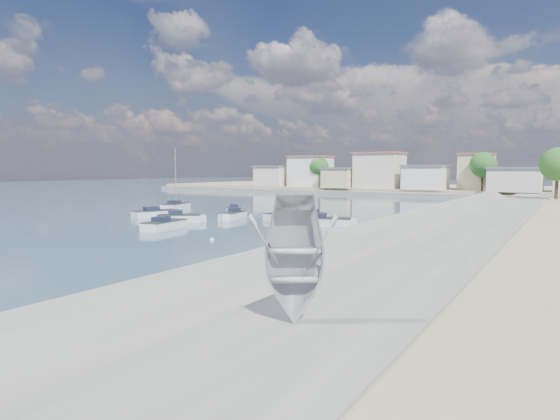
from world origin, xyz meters
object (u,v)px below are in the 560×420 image
object	(u,v)px
motorboat_e	(158,214)
sailboat	(177,206)
overturned_dinghy	(293,311)
motorboat_g	(232,216)
motorboat_d	(308,217)
motorboat_f	(233,211)
motorboat_a	(166,225)
motorboat_b	(182,219)
motorboat_c	(279,218)
motorboat_h	(327,222)

from	to	relation	value
motorboat_e	sailboat	distance (m)	11.59
sailboat	overturned_dinghy	bearing A→B (deg)	-42.36
motorboat_g	sailboat	size ratio (longest dim) A/B	0.56
motorboat_d	motorboat_f	size ratio (longest dim) A/B	1.12
motorboat_a	motorboat_b	world-z (taller)	same
motorboat_c	motorboat_b	bearing A→B (deg)	-143.29
motorboat_b	motorboat_e	size ratio (longest dim) A/B	0.81
motorboat_c	motorboat_g	distance (m)	5.83
sailboat	motorboat_f	bearing A→B (deg)	-7.01
motorboat_g	motorboat_c	bearing A→B (deg)	12.42
motorboat_g	motorboat_b	bearing A→B (deg)	-119.58
motorboat_c	motorboat_e	distance (m)	15.62
motorboat_e	motorboat_g	distance (m)	9.80
motorboat_c	motorboat_f	bearing A→B (deg)	156.30
overturned_dinghy	motorboat_c	bearing A→B (deg)	89.79
motorboat_c	motorboat_a	bearing A→B (deg)	-115.45
motorboat_e	motorboat_c	bearing A→B (deg)	14.48
motorboat_b	overturned_dinghy	distance (m)	41.07
motorboat_b	motorboat_e	distance (m)	6.96
overturned_dinghy	motorboat_f	bearing A→B (deg)	96.66
motorboat_a	sailboat	bearing A→B (deg)	132.20
motorboat_f	motorboat_b	bearing A→B (deg)	-83.30
motorboat_a	motorboat_g	xyz separation A→B (m)	(-0.09, 10.51, 0.00)
motorboat_c	sailboat	size ratio (longest dim) A/B	0.54
motorboat_b	motorboat_g	world-z (taller)	same
motorboat_d	motorboat_g	bearing A→B (deg)	-155.88
motorboat_b	motorboat_e	world-z (taller)	same
motorboat_e	overturned_dinghy	distance (m)	47.65
motorboat_d	sailboat	size ratio (longest dim) A/B	0.44
motorboat_h	overturned_dinghy	size ratio (longest dim) A/B	1.76
motorboat_e	motorboat_h	size ratio (longest dim) A/B	1.01
motorboat_h	sailboat	world-z (taller)	sailboat
motorboat_h	sailboat	xyz separation A→B (m)	(-28.03, 6.79, 0.03)
motorboat_e	sailboat	bearing A→B (deg)	123.39
sailboat	motorboat_c	bearing A→B (deg)	-15.03
motorboat_c	motorboat_d	bearing A→B (deg)	44.35
motorboat_g	motorboat_e	bearing A→B (deg)	-164.30
motorboat_f	motorboat_c	bearing A→B (deg)	-23.70
motorboat_b	motorboat_d	distance (m)	14.17
motorboat_d	motorboat_e	size ratio (longest dim) A/B	0.64
motorboat_d	motorboat_h	xyz separation A→B (m)	(4.08, -3.41, 0.00)
motorboat_c	sailboat	distance (m)	22.26
motorboat_b	motorboat_f	bearing A→B (deg)	96.70
motorboat_g	overturned_dinghy	xyz separation A→B (m)	(27.61, -32.56, 1.74)
motorboat_a	motorboat_d	xyz separation A→B (m)	(8.04, 14.15, -0.00)
motorboat_e	motorboat_g	xyz separation A→B (m)	(9.43, 2.65, 0.00)
motorboat_g	overturned_dinghy	size ratio (longest dim) A/B	1.45
motorboat_g	sailboat	world-z (taller)	sailboat
motorboat_a	motorboat_e	bearing A→B (deg)	140.47
sailboat	motorboat_g	bearing A→B (deg)	-23.97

